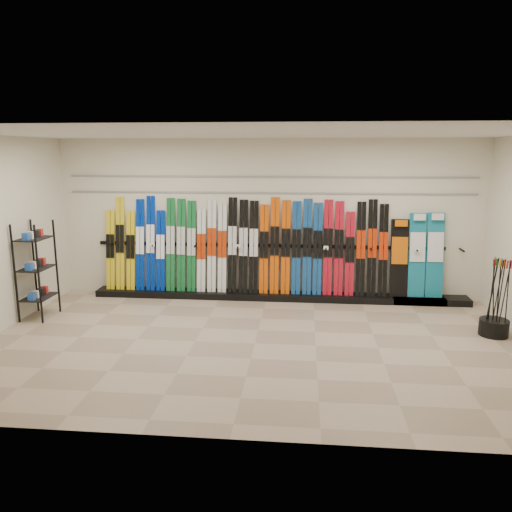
# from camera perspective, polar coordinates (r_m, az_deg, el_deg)

# --- Properties ---
(floor) EXTENTS (8.00, 8.00, 0.00)m
(floor) POSITION_cam_1_polar(r_m,az_deg,el_deg) (7.42, -0.14, -9.96)
(floor) COLOR gray
(floor) RESTS_ON ground
(back_wall) EXTENTS (8.00, 0.00, 8.00)m
(back_wall) POSITION_cam_1_polar(r_m,az_deg,el_deg) (9.46, 1.33, 4.22)
(back_wall) COLOR beige
(back_wall) RESTS_ON floor
(ceiling) EXTENTS (8.00, 8.00, 0.00)m
(ceiling) POSITION_cam_1_polar(r_m,az_deg,el_deg) (6.89, -0.16, 13.89)
(ceiling) COLOR silver
(ceiling) RESTS_ON back_wall
(ski_rack_base) EXTENTS (8.00, 0.40, 0.12)m
(ski_rack_base) POSITION_cam_1_polar(r_m,az_deg,el_deg) (9.53, 2.55, -4.59)
(ski_rack_base) COLOR black
(ski_rack_base) RESTS_ON floor
(skis) EXTENTS (5.38, 0.28, 1.81)m
(skis) POSITION_cam_1_polar(r_m,az_deg,el_deg) (9.44, -1.36, 0.98)
(skis) COLOR yellow
(skis) RESTS_ON ski_rack_base
(snowboards) EXTENTS (0.96, 0.24, 1.55)m
(snowboards) POSITION_cam_1_polar(r_m,az_deg,el_deg) (9.63, 17.95, -0.02)
(snowboards) COLOR black
(snowboards) RESTS_ON ski_rack_base
(accessory_rack) EXTENTS (0.40, 0.60, 1.63)m
(accessory_rack) POSITION_cam_1_polar(r_m,az_deg,el_deg) (9.10, -23.80, -1.50)
(accessory_rack) COLOR black
(accessory_rack) RESTS_ON floor
(pole_bin) EXTENTS (0.43, 0.43, 0.25)m
(pole_bin) POSITION_cam_1_polar(r_m,az_deg,el_deg) (8.50, 25.52, -7.38)
(pole_bin) COLOR black
(pole_bin) RESTS_ON floor
(ski_poles) EXTENTS (0.26, 0.32, 1.18)m
(ski_poles) POSITION_cam_1_polar(r_m,az_deg,el_deg) (8.35, 25.83, -4.25)
(ski_poles) COLOR black
(ski_poles) RESTS_ON pole_bin
(slatwall_rail_0) EXTENTS (7.60, 0.02, 0.03)m
(slatwall_rail_0) POSITION_cam_1_polar(r_m,az_deg,el_deg) (9.39, 1.34, 7.23)
(slatwall_rail_0) COLOR gray
(slatwall_rail_0) RESTS_ON back_wall
(slatwall_rail_1) EXTENTS (7.60, 0.02, 0.03)m
(slatwall_rail_1) POSITION_cam_1_polar(r_m,az_deg,el_deg) (9.37, 1.35, 9.06)
(slatwall_rail_1) COLOR gray
(slatwall_rail_1) RESTS_ON back_wall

